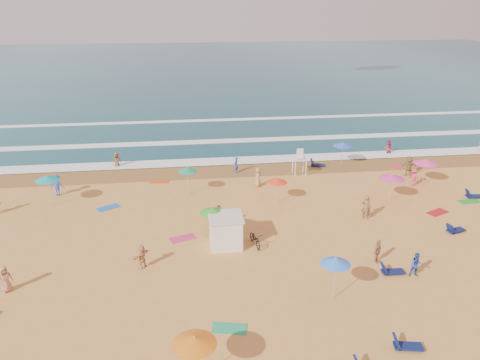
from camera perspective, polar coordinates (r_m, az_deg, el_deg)
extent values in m
plane|color=gold|center=(33.11, 3.85, -6.03)|extent=(220.00, 220.00, 0.00)
cube|color=#0C4756|center=(114.02, -4.47, 13.47)|extent=(220.00, 140.00, 0.18)
plane|color=olive|center=(44.43, 0.77, 1.29)|extent=(220.00, 220.00, 0.00)
cube|color=white|center=(46.73, 0.34, 2.43)|extent=(200.00, 2.20, 0.05)
cube|color=white|center=(53.36, -0.68, 4.82)|extent=(200.00, 1.60, 0.05)
cube|color=white|center=(62.96, -1.76, 7.35)|extent=(200.00, 1.20, 0.05)
cube|color=white|center=(30.59, -1.75, -6.30)|extent=(2.00, 2.00, 2.00)
cube|color=silver|center=(30.12, -1.77, -4.51)|extent=(2.20, 2.20, 0.12)
imported|color=black|center=(30.79, 1.87, -7.18)|extent=(0.99, 1.96, 0.98)
cone|color=#F63A19|center=(36.69, 4.55, -0.03)|extent=(1.59, 1.59, 0.35)
cone|color=#337BE8|center=(25.22, 11.60, -9.67)|extent=(1.59, 1.59, 0.35)
cone|color=#EA3491|center=(38.52, 18.05, 0.40)|extent=(1.99, 1.99, 0.35)
cone|color=green|center=(30.85, -3.31, -3.71)|extent=(1.76, 1.76, 0.35)
cone|color=#129873|center=(38.25, -6.42, 1.30)|extent=(1.54, 1.54, 0.35)
cone|color=#FF3894|center=(43.01, 21.71, 2.10)|extent=(2.06, 2.06, 0.35)
cone|color=blue|center=(45.97, 12.43, 4.27)|extent=(1.90, 1.90, 0.35)
cone|color=#14A0A5|center=(38.62, -22.45, 0.22)|extent=(1.81, 1.81, 0.35)
cone|color=orange|center=(20.19, -5.60, -18.88)|extent=(1.87, 1.87, 0.35)
cube|color=#0F194F|center=(29.38, 18.13, -10.56)|extent=(1.32, 0.61, 0.34)
cube|color=#0F1A4B|center=(24.14, 19.82, -18.53)|extent=(1.38, 0.80, 0.34)
cube|color=#0F1A4D|center=(35.84, 24.81, -5.57)|extent=(1.40, 0.88, 0.34)
cube|color=#0F184E|center=(42.55, 26.65, -1.75)|extent=(1.36, 0.72, 0.34)
cube|color=#0E194A|center=(45.84, 9.46, 1.85)|extent=(1.41, 0.93, 0.34)
cube|color=blue|center=(37.73, -15.76, -3.26)|extent=(1.90, 1.61, 0.03)
cube|color=#269967|center=(24.08, -1.29, -17.62)|extent=(1.85, 1.21, 0.03)
cube|color=#C94F16|center=(42.01, -9.82, -0.22)|extent=(1.79, 1.07, 0.03)
cube|color=#CA2F67|center=(32.06, -7.02, -7.08)|extent=(1.89, 1.38, 0.03)
cube|color=#B1161C|center=(38.57, 22.94, -3.65)|extent=(1.90, 1.50, 0.03)
cube|color=green|center=(41.64, 26.18, -2.38)|extent=(1.75, 0.96, 0.03)
cube|color=#DD343E|center=(47.70, 18.47, 1.59)|extent=(1.89, 1.66, 0.03)
imported|color=blue|center=(43.42, -0.49, 1.86)|extent=(0.57, 0.66, 1.52)
imported|color=brown|center=(35.45, 15.12, -3.20)|extent=(0.80, 0.69, 1.84)
imported|color=#2546AF|center=(29.30, 20.71, -9.66)|extent=(0.81, 0.67, 1.52)
imported|color=tan|center=(30.02, 16.42, -8.31)|extent=(0.90, 0.89, 1.53)
imported|color=tan|center=(29.20, -26.71, -10.73)|extent=(0.91, 0.82, 1.56)
imported|color=#B82E38|center=(51.18, 17.58, 3.73)|extent=(0.88, 0.69, 1.78)
imported|color=tan|center=(28.91, -11.89, -9.10)|extent=(1.22, 1.36, 1.50)
imported|color=tan|center=(40.17, 2.19, 0.36)|extent=(0.69, 0.92, 1.71)
imported|color=blue|center=(41.14, -21.39, -0.59)|extent=(1.23, 0.82, 1.77)
imported|color=#A17B4A|center=(45.32, 19.88, 1.62)|extent=(1.78, 0.81, 1.85)
imported|color=brown|center=(46.43, -14.78, 2.25)|extent=(1.00, 0.86, 1.73)
imported|color=#D73542|center=(32.93, -2.55, -4.47)|extent=(1.08, 0.62, 1.73)
imported|color=#D5355F|center=(43.05, 20.49, 0.31)|extent=(1.04, 1.14, 1.53)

